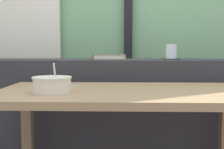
{
  "coord_description": "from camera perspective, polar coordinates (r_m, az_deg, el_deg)",
  "views": [
    {
      "loc": [
        -0.03,
        -1.62,
        0.92
      ],
      "look_at": [
        -0.1,
        0.32,
        0.75
      ],
      "focal_mm": 51.1,
      "sensor_mm": 36.0,
      "label": 1
    }
  ],
  "objects": [
    {
      "name": "closed_book",
      "position": [
        2.22,
        -0.41,
        3.19
      ],
      "size": [
        0.23,
        0.18,
        0.03
      ],
      "color": "brown",
      "rests_on": "dark_console_ledge"
    },
    {
      "name": "coaster_square",
      "position": [
        2.22,
        10.53,
        2.75
      ],
      "size": [
        0.1,
        0.1,
        0.0
      ],
      "primitive_type": "cube",
      "color": "black",
      "rests_on": "dark_console_ledge"
    },
    {
      "name": "fork_utensil",
      "position": [
        1.71,
        -7.26,
        -2.13
      ],
      "size": [
        0.05,
        0.17,
        0.01
      ],
      "primitive_type": "cube",
      "rotation": [
        0.0,
        0.0,
        -0.22
      ],
      "color": "silver",
      "rests_on": "breakfast_table"
    },
    {
      "name": "breakfast_table",
      "position": [
        1.59,
        2.54,
        -6.38
      ],
      "size": [
        1.28,
        0.71,
        0.7
      ],
      "color": "#826849",
      "rests_on": "ground"
    },
    {
      "name": "soup_bowl",
      "position": [
        1.51,
        -10.67,
        -1.83
      ],
      "size": [
        0.18,
        0.18,
        0.14
      ],
      "color": "silver",
      "rests_on": "breakfast_table"
    },
    {
      "name": "juice_glass",
      "position": [
        2.22,
        10.55,
        3.99
      ],
      "size": [
        0.08,
        0.08,
        0.1
      ],
      "color": "white",
      "rests_on": "coaster_square"
    },
    {
      "name": "window_divider_post",
      "position": [
        2.76,
        2.93,
        12.92
      ],
      "size": [
        0.07,
        0.05,
        2.6
      ],
      "primitive_type": "cube",
      "color": "black",
      "rests_on": "ground"
    },
    {
      "name": "curtain_left_panel",
      "position": [
        2.84,
        -14.99,
        11.51
      ],
      "size": [
        0.56,
        0.06,
        2.5
      ],
      "primitive_type": "cube",
      "color": "silver",
      "rests_on": "ground"
    },
    {
      "name": "dark_console_ledge",
      "position": [
        2.23,
        2.79,
        -8.06
      ],
      "size": [
        2.8,
        0.38,
        0.83
      ],
      "primitive_type": "cube",
      "color": "#2D2D33",
      "rests_on": "ground"
    }
  ]
}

